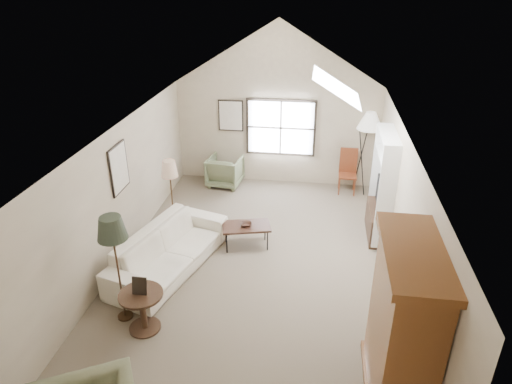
# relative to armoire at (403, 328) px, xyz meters

# --- Properties ---
(room_shell) EXTENTS (5.01, 8.01, 4.00)m
(room_shell) POSITION_rel_armoire_xyz_m (-2.18, 2.40, 2.11)
(room_shell) COLOR #726251
(room_shell) RESTS_ON ground
(window) EXTENTS (1.72, 0.08, 1.42)m
(window) POSITION_rel_armoire_xyz_m (-2.08, 6.36, 0.35)
(window) COLOR black
(window) RESTS_ON room_shell
(skylight) EXTENTS (0.80, 1.20, 0.52)m
(skylight) POSITION_rel_armoire_xyz_m (-0.88, 3.30, 2.12)
(skylight) COLOR white
(skylight) RESTS_ON room_shell
(wall_art) EXTENTS (1.97, 3.71, 0.88)m
(wall_art) POSITION_rel_armoire_xyz_m (-4.06, 4.34, 0.63)
(wall_art) COLOR black
(wall_art) RESTS_ON room_shell
(armoire) EXTENTS (0.60, 1.50, 2.20)m
(armoire) POSITION_rel_armoire_xyz_m (0.00, 0.00, 0.00)
(armoire) COLOR brown
(armoire) RESTS_ON ground
(tv_alcove) EXTENTS (0.32, 1.30, 2.10)m
(tv_alcove) POSITION_rel_armoire_xyz_m (0.16, 4.00, 0.05)
(tv_alcove) COLOR white
(tv_alcove) RESTS_ON ground
(media_console) EXTENTS (0.34, 1.18, 0.60)m
(media_console) POSITION_rel_armoire_xyz_m (0.14, 4.00, -0.80)
(media_console) COLOR #382316
(media_console) RESTS_ON ground
(tv_panel) EXTENTS (0.05, 0.90, 0.55)m
(tv_panel) POSITION_rel_armoire_xyz_m (0.14, 4.00, -0.18)
(tv_panel) COLOR black
(tv_panel) RESTS_ON media_console
(sofa) EXTENTS (1.72, 2.82, 0.77)m
(sofa) POSITION_rel_armoire_xyz_m (-3.69, 2.28, -0.71)
(sofa) COLOR white
(sofa) RESTS_ON ground
(armchair_far) EXTENTS (0.90, 0.92, 0.75)m
(armchair_far) POSITION_rel_armoire_xyz_m (-3.43, 5.96, -0.72)
(armchair_far) COLOR #656C4B
(armchair_far) RESTS_ON ground
(coffee_table) EXTENTS (1.03, 0.73, 0.48)m
(coffee_table) POSITION_rel_armoire_xyz_m (-2.43, 3.18, -0.86)
(coffee_table) COLOR #3A2117
(coffee_table) RESTS_ON ground
(bowl) EXTENTS (0.27, 0.27, 0.05)m
(bowl) POSITION_rel_armoire_xyz_m (-2.43, 3.18, -0.60)
(bowl) COLOR #352015
(bowl) RESTS_ON coffee_table
(side_table) EXTENTS (0.82, 0.82, 0.66)m
(side_table) POSITION_rel_armoire_xyz_m (-3.59, 0.68, -0.77)
(side_table) COLOR #3C2B18
(side_table) RESTS_ON ground
(side_chair) EXTENTS (0.43, 0.43, 1.09)m
(side_chair) POSITION_rel_armoire_xyz_m (-0.39, 5.95, -0.55)
(side_chair) COLOR maroon
(side_chair) RESTS_ON ground
(tripod_lamp) EXTENTS (0.67, 0.67, 2.04)m
(tripod_lamp) POSITION_rel_armoire_xyz_m (0.02, 6.10, -0.08)
(tripod_lamp) COLOR silver
(tripod_lamp) RESTS_ON ground
(dark_lamp) EXTENTS (0.55, 0.55, 1.84)m
(dark_lamp) POSITION_rel_armoire_xyz_m (-3.99, 0.88, -0.18)
(dark_lamp) COLOR black
(dark_lamp) RESTS_ON ground
(tan_lamp) EXTENTS (0.41, 0.41, 1.65)m
(tan_lamp) POSITION_rel_armoire_xyz_m (-3.99, 3.48, -0.27)
(tan_lamp) COLOR tan
(tan_lamp) RESTS_ON ground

